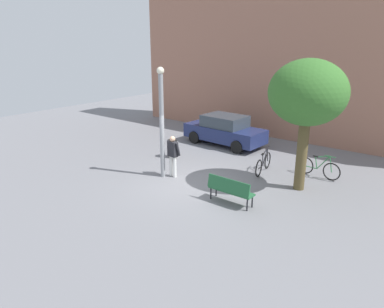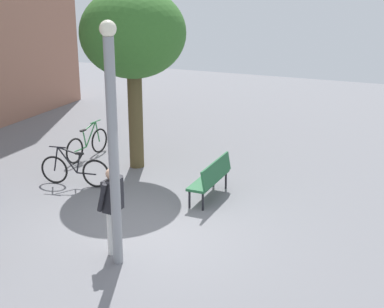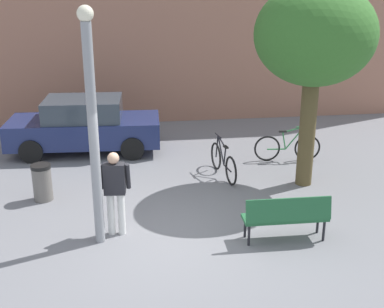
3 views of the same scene
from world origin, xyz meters
TOP-DOWN VIEW (x-y plane):
  - ground_plane at (0.00, 0.00)m, footprint 36.00×36.00m
  - lamppost at (-1.30, -0.10)m, footprint 0.28×0.28m
  - person_by_lamppost at (-0.99, 0.15)m, footprint 0.61×0.32m
  - park_bench at (2.15, -0.59)m, footprint 1.61×0.50m
  - plaza_tree at (3.47, 2.07)m, footprint 2.68×2.68m
  - bicycle_black at (1.63, 2.80)m, footprint 0.32×1.80m
  - bicycle_green at (3.58, 3.69)m, footprint 1.81×0.22m

SIDE VIEW (x-z plane):
  - ground_plane at x=0.00m, z-range 0.00..0.00m
  - bicycle_black at x=1.63m, z-range -0.10..0.87m
  - bicycle_green at x=3.58m, z-range -0.10..0.87m
  - park_bench at x=2.15m, z-range 0.08..1.01m
  - person_by_lamppost at x=-0.99m, z-range 0.13..1.80m
  - lamppost at x=-1.30m, z-range 0.18..4.47m
  - plaza_tree at x=3.47m, z-range 1.15..5.82m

